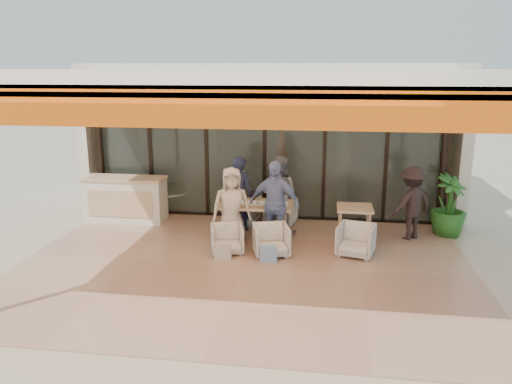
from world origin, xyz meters
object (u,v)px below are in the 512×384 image
Objects in this scene: chair_far_right at (281,211)px; diner_navy at (240,194)px; diner_grey at (279,194)px; dining_table at (256,206)px; diner_periwinkle at (274,204)px; diner_cream at (232,206)px; side_table at (355,212)px; host_counter at (125,199)px; standing_woman at (411,204)px; chair_far_left at (244,209)px; side_chair at (356,239)px; potted_palm at (449,206)px; chair_near_left at (227,238)px; chair_near_right at (271,239)px.

diner_navy reaches higher than chair_far_right.
diner_grey reaches higher than diner_navy.
diner_periwinkle is at bearing -46.97° from dining_table.
diner_cream is at bearing -132.26° from dining_table.
diner_cream is 2.45m from side_table.
host_counter is 1.11× the size of diner_grey.
diner_cream is at bearing -22.17° from standing_woman.
diner_navy is at bearing -36.51° from standing_woman.
chair_far_left is at bearing -44.50° from standing_woman.
diner_periwinkle is 1.67m from side_chair.
standing_woman is (6.22, -0.36, 0.23)m from host_counter.
potted_palm is (4.36, -0.24, 0.31)m from chair_far_left.
dining_table is 2.01× the size of side_table.
chair_far_left is at bearing 74.41° from chair_near_left.
potted_palm is (0.82, 0.36, -0.11)m from standing_woman.
standing_woman is (3.54, 0.80, -0.02)m from diner_cream.
diner_navy reaches higher than side_table.
chair_far_right is 3.54m from potted_palm.
diner_navy is (0.00, -0.50, 0.47)m from chair_far_left.
side_table reaches higher than chair_near_left.
diner_grey is 1.28× the size of potted_palm.
chair_far_right is 0.71m from diner_grey.
host_counter is 3.54m from chair_far_right.
diner_grey is 1.09× the size of standing_woman.
host_counter is at bearing 13.80° from chair_far_right.
chair_near_left is (-0.84, -1.90, -0.03)m from chair_far_right.
chair_far_right is 1.01× the size of chair_near_right.
chair_far_right is at bearing -132.69° from diner_navy.
diner_grey is 1.23m from diner_cream.
diner_cream is at bearing -23.41° from host_counter.
diner_periwinkle reaches higher than chair_far_right.
chair_far_left is at bearing 158.84° from side_chair.
diner_grey is at bearing 43.44° from chair_near_left.
chair_near_right reaches higher than chair_near_left.
chair_near_left is 0.84m from chair_near_right.
host_counter reaches higher than chair_far_right.
diner_periwinkle is at bearing 107.78° from diner_grey.
potted_palm is (3.95, 0.70, -0.04)m from dining_table.
diner_grey is 1.07× the size of diner_cream.
diner_periwinkle reaches higher than side_table.
chair_far_left is 2.94m from side_chair.
diner_cream is 4.51m from potted_palm.
host_counter is 1.23× the size of dining_table.
chair_far_right is 2.31m from side_chair.
diner_navy is (-0.84, -0.50, 0.48)m from chair_far_right.
diner_cream is at bearing 68.96° from chair_far_right.
chair_near_left is 0.47× the size of potted_palm.
chair_far_left is 2.08m from chair_near_right.
standing_woman reaches higher than chair_far_left.
diner_navy is 1.04× the size of diner_cream.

